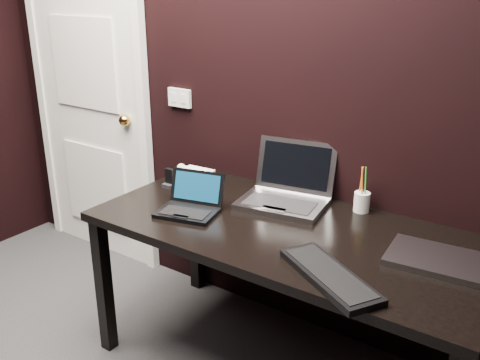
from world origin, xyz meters
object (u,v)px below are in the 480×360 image
Objects in this scene: door at (90,96)px; mobile_phone at (170,180)px; pen_cup at (362,201)px; netbook at (190,205)px; ext_keyboard at (329,276)px; desk at (288,244)px; desk_phone at (194,176)px; silver_laptop at (286,193)px; closed_laptop at (435,259)px.

door is 22.11× the size of mobile_phone.
pen_cup is (0.92, 0.27, 0.01)m from mobile_phone.
netbook reaches higher than ext_keyboard.
desk is 5.52× the size of netbook.
desk_phone is at bearing 126.31° from netbook.
netbook is at bearing -32.49° from mobile_phone.
netbook is 3.18× the size of mobile_phone.
door is 1.26× the size of desk.
ext_keyboard is (0.47, -0.51, -0.04)m from silver_laptop.
door is at bearing 161.64° from ext_keyboard.
desk is at bearing -12.82° from door.
pen_cup is (0.33, 0.11, -0.00)m from silver_laptop.
netbook is 1.51× the size of desk_phone.
mobile_phone is (-1.33, 0.02, 0.02)m from closed_laptop.
netbook is at bearing -144.58° from pen_cup.
desk is 0.74m from mobile_phone.
silver_laptop is at bearing 122.47° from desk.
closed_laptop is at bearing -8.13° from door.
silver_laptop is at bearing 3.65° from desk_phone.
door reaches higher than netbook.
desk_phone reaches higher than closed_laptop.
silver_laptop is at bearing 14.87° from mobile_phone.
closed_laptop is at bearing -0.67° from mobile_phone.
silver_laptop reaches higher than desk_phone.
desk is at bearing -174.83° from closed_laptop.
door is 1.33m from netbook.
ext_keyboard is (0.77, -0.17, -0.02)m from netbook.
mobile_phone is (-0.28, 0.18, 0.00)m from netbook.
desk is at bearing -57.53° from silver_laptop.
ext_keyboard is at bearing -128.93° from closed_laptop.
desk_phone is at bearing -170.35° from pen_cup.
silver_laptop is 0.35m from pen_cup.
desk_phone is (0.98, -0.18, -0.27)m from door.
ext_keyboard is 1.27× the size of closed_laptop.
mobile_phone is at bearing 147.51° from netbook.
closed_laptop is 3.76× the size of mobile_phone.
desk is 0.30m from silver_laptop.
pen_cup reaches higher than desk_phone.
door reaches higher than ext_keyboard.
netbook is (1.20, -0.49, -0.27)m from door.
door reaches higher than silver_laptop.
desk_phone is 0.14m from mobile_phone.
silver_laptop is at bearing 167.00° from closed_laptop.
mobile_phone reaches higher than closed_laptop.
desk is 0.61m from closed_laptop.
closed_laptop is (0.27, 0.33, -0.00)m from ext_keyboard.
netbook reaches higher than closed_laptop.
ext_keyboard is at bearing -77.14° from pen_cup.
closed_laptop is at bearing 51.07° from ext_keyboard.
door is 1.73m from desk.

